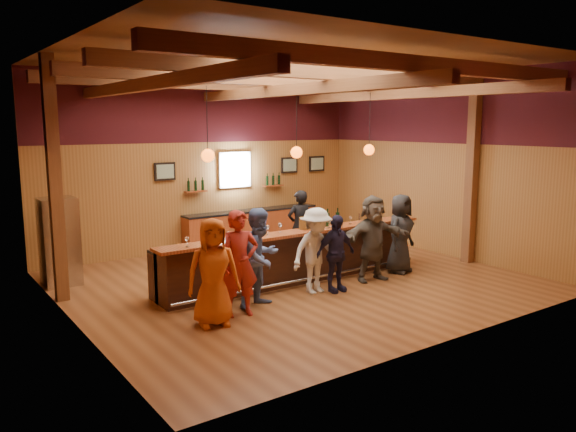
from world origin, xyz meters
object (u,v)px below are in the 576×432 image
(bar_counter, at_px, (293,255))
(back_bar_cabinet, at_px, (252,227))
(bottle_a, at_px, (328,219))
(bartender, at_px, (300,226))
(customer_denim, at_px, (261,258))
(customer_redvest, at_px, (240,263))
(customer_orange, at_px, (213,272))
(customer_dark, at_px, (400,234))
(stainless_fridge, at_px, (59,241))
(customer_brown, at_px, (373,238))
(customer_white, at_px, (316,251))
(ice_bucket, at_px, (304,223))
(customer_navy, at_px, (336,253))

(bar_counter, xyz_separation_m, back_bar_cabinet, (1.18, 3.57, -0.05))
(bottle_a, bearing_deg, bartender, 77.47)
(bartender, bearing_deg, customer_denim, 51.95)
(customer_redvest, bearing_deg, back_bar_cabinet, 68.83)
(back_bar_cabinet, distance_m, customer_redvest, 5.88)
(bar_counter, height_order, customer_denim, customer_denim)
(bar_counter, height_order, customer_orange, customer_orange)
(back_bar_cabinet, distance_m, customer_dark, 4.60)
(back_bar_cabinet, xyz_separation_m, customer_orange, (-3.83, -5.05, 0.42))
(stainless_fridge, distance_m, customer_denim, 4.41)
(stainless_fridge, distance_m, customer_dark, 7.23)
(customer_brown, bearing_deg, customer_white, -172.06)
(customer_denim, bearing_deg, ice_bucket, 11.06)
(customer_redvest, xyz_separation_m, customer_white, (1.87, 0.28, -0.08))
(customer_denim, relative_size, bartender, 1.04)
(stainless_fridge, bearing_deg, bartender, -13.54)
(customer_white, bearing_deg, bottle_a, 39.57)
(customer_white, distance_m, bottle_a, 1.28)
(customer_orange, xyz_separation_m, customer_dark, (4.94, 0.60, -0.02))
(bar_counter, distance_m, customer_denim, 1.89)
(customer_orange, distance_m, bottle_a, 3.62)
(bar_counter, bearing_deg, customer_dark, -20.89)
(customer_orange, bearing_deg, back_bar_cabinet, 66.28)
(customer_orange, xyz_separation_m, customer_brown, (3.98, 0.46, 0.02))
(customer_white, distance_m, customer_brown, 1.52)
(customer_dark, xyz_separation_m, bottle_a, (-1.56, 0.63, 0.38))
(bar_counter, distance_m, customer_brown, 1.72)
(customer_dark, bearing_deg, stainless_fridge, 135.41)
(customer_dark, bearing_deg, customer_brown, 170.99)
(bar_counter, distance_m, customer_redvest, 2.47)
(bar_counter, relative_size, customer_redvest, 3.43)
(customer_brown, xyz_separation_m, bartender, (-0.28, 2.22, -0.05))
(customer_dark, height_order, ice_bucket, customer_dark)
(stainless_fridge, relative_size, bartender, 1.04)
(bottle_a, bearing_deg, customer_brown, -52.20)
(customer_dark, distance_m, bottle_a, 1.73)
(back_bar_cabinet, distance_m, customer_navy, 4.86)
(customer_redvest, distance_m, customer_dark, 4.37)
(stainless_fridge, distance_m, bottle_a, 5.56)
(stainless_fridge, xyz_separation_m, customer_brown, (5.45, -3.46, 0.01))
(customer_navy, bearing_deg, ice_bucket, 95.34)
(stainless_fridge, height_order, customer_orange, stainless_fridge)
(customer_redvest, bearing_deg, bartender, 51.33)
(customer_redvest, relative_size, bartender, 1.07)
(customer_redvest, distance_m, customer_brown, 3.40)
(back_bar_cabinet, distance_m, bartender, 2.40)
(stainless_fridge, height_order, customer_redvest, customer_redvest)
(customer_navy, bearing_deg, customer_brown, 9.42)
(customer_navy, distance_m, ice_bucket, 1.05)
(stainless_fridge, bearing_deg, customer_denim, -53.51)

